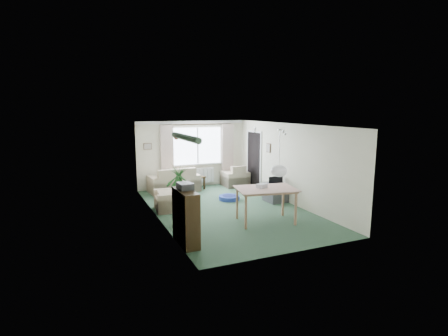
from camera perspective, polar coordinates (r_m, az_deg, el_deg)
name	(u,v)px	position (r m, az deg, el deg)	size (l,w,h in m)	color
ground	(228,210)	(9.98, 0.68, -6.79)	(6.50, 6.50, 0.00)	#305039
window	(197,146)	(12.72, -4.36, 3.65)	(1.80, 0.03, 1.30)	white
curtain_rod	(198,124)	(12.59, -4.29, 7.11)	(2.60, 0.03, 0.03)	black
curtain_left	(167,154)	(12.33, -9.27, 2.29)	(0.45, 0.08, 2.00)	beige
curtain_right	(227,151)	(13.07, 0.58, 2.83)	(0.45, 0.08, 2.00)	beige
radiator	(198,176)	(12.85, -4.24, -1.25)	(1.20, 0.10, 0.55)	white
doorway	(254,160)	(12.55, 4.94, 1.26)	(0.03, 0.95, 2.00)	black
pendant_lamp	(279,171)	(7.74, 8.95, -0.47)	(0.36, 0.36, 0.36)	white
tinsel_garland	(185,138)	(6.76, -6.35, 4.97)	(1.60, 1.60, 0.12)	#196626
bauble_cluster_a	(255,128)	(10.96, 5.06, 6.46)	(0.20, 0.20, 0.20)	silver
bauble_cluster_b	(284,130)	(10.08, 9.80, 6.08)	(0.20, 0.20, 0.20)	silver
wall_picture_back	(148,146)	(12.26, -12.37, 3.47)	(0.28, 0.03, 0.22)	brown
wall_picture_right	(268,148)	(11.61, 7.27, 3.28)	(0.03, 0.24, 0.30)	brown
sofa	(174,179)	(12.14, -8.19, -1.87)	(1.68, 0.89, 0.84)	beige
armchair_corner	(235,175)	(12.89, 1.80, -1.22)	(0.88, 0.83, 0.79)	beige
armchair_left	(171,196)	(9.97, -8.72, -4.57)	(0.88, 0.83, 0.79)	beige
coffee_table	(190,184)	(12.33, -5.59, -2.54)	(1.02, 0.57, 0.46)	black
photo_frame	(189,175)	(12.33, -5.71, -1.08)	(0.12, 0.02, 0.16)	brown
bookshelf	(186,217)	(7.43, -6.26, -8.00)	(0.32, 0.95, 1.16)	black
hifi_box	(185,186)	(7.34, -6.38, -2.95)	(0.28, 0.35, 0.14)	#3D3E43
houseplant	(179,194)	(8.58, -7.31, -4.31)	(0.66, 0.66, 1.53)	#1C541D
dining_table	(266,206)	(8.87, 6.80, -6.10)	(1.36, 0.91, 0.85)	tan
gift_box	(262,186)	(8.79, 6.19, -2.97)	(0.25, 0.18, 0.12)	white
tv_cube	(275,192)	(10.88, 8.41, -3.94)	(0.57, 0.63, 0.57)	#3D3C42
pet_bed	(229,198)	(11.00, 0.87, -4.88)	(0.65, 0.65, 0.13)	#28229D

